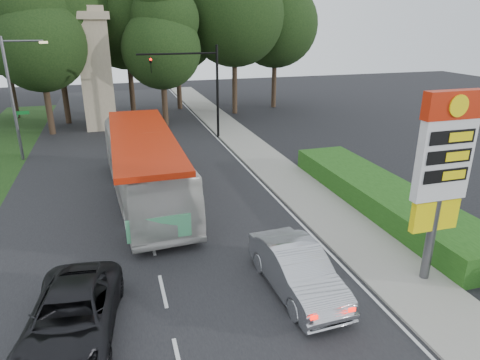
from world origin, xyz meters
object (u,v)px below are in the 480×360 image
object	(u,v)px
traffic_signal_mast	(201,79)
transit_bus	(144,168)
gas_station_pylon	(444,164)
suv_charcoal	(72,317)
monument	(96,69)
streetlight_signs	(15,94)
sedan_silver	(297,270)

from	to	relation	value
traffic_signal_mast	transit_bus	size ratio (longest dim) A/B	0.57
gas_station_pylon	suv_charcoal	world-z (taller)	gas_station_pylon
gas_station_pylon	traffic_signal_mast	world-z (taller)	traffic_signal_mast
gas_station_pylon	monument	size ratio (longest dim) A/B	0.68
traffic_signal_mast	suv_charcoal	distance (m)	23.51
streetlight_signs	monument	distance (m)	9.44
monument	suv_charcoal	distance (m)	27.92
traffic_signal_mast	sedan_silver	world-z (taller)	traffic_signal_mast
transit_bus	sedan_silver	bearing A→B (deg)	-70.23
streetlight_signs	transit_bus	distance (m)	12.16
streetlight_signs	gas_station_pylon	bearing A→B (deg)	-51.04
gas_station_pylon	streetlight_signs	xyz separation A→B (m)	(-16.19, 20.01, -0.01)
streetlight_signs	transit_bus	xyz separation A→B (m)	(7.22, -9.42, -2.68)
traffic_signal_mast	streetlight_signs	world-z (taller)	streetlight_signs
traffic_signal_mast	monument	world-z (taller)	monument
suv_charcoal	streetlight_signs	bearing A→B (deg)	109.57
gas_station_pylon	suv_charcoal	bearing A→B (deg)	177.92
gas_station_pylon	streetlight_signs	distance (m)	25.74
suv_charcoal	transit_bus	bearing A→B (deg)	80.87
gas_station_pylon	sedan_silver	distance (m)	6.00
gas_station_pylon	sedan_silver	size ratio (longest dim) A/B	1.37
gas_station_pylon	streetlight_signs	bearing A→B (deg)	128.96
traffic_signal_mast	sedan_silver	xyz separation A→B (m)	(-1.20, -21.27, -3.85)
traffic_signal_mast	suv_charcoal	xyz separation A→B (m)	(-8.48, -21.57, -3.93)
gas_station_pylon	traffic_signal_mast	distance (m)	22.29
streetlight_signs	suv_charcoal	world-z (taller)	streetlight_signs
streetlight_signs	transit_bus	world-z (taller)	streetlight_signs
monument	transit_bus	size ratio (longest dim) A/B	0.79
suv_charcoal	gas_station_pylon	bearing A→B (deg)	5.42
monument	suv_charcoal	world-z (taller)	monument
monument	sedan_silver	distance (m)	28.35
monument	sedan_silver	size ratio (longest dim) A/B	2.00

